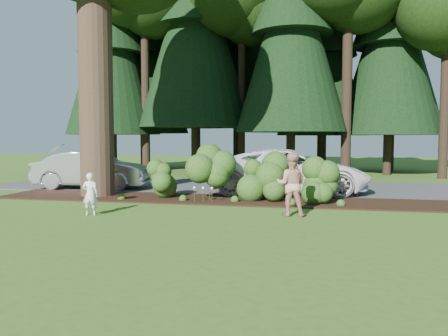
# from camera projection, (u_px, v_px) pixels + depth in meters

# --- Properties ---
(ground) EXTENTS (80.00, 80.00, 0.00)m
(ground) POSITION_uv_depth(u_px,v_px,m) (192.00, 217.00, 12.05)
(ground) COLOR #355618
(ground) RESTS_ON ground
(mulch_bed) EXTENTS (16.00, 2.50, 0.05)m
(mulch_bed) POSITION_uv_depth(u_px,v_px,m) (217.00, 200.00, 15.22)
(mulch_bed) COLOR black
(mulch_bed) RESTS_ON ground
(driveway) EXTENTS (22.00, 6.00, 0.03)m
(driveway) POSITION_uv_depth(u_px,v_px,m) (238.00, 186.00, 19.38)
(driveway) COLOR #38383A
(driveway) RESTS_ON ground
(shrub_row) EXTENTS (6.53, 1.60, 1.61)m
(shrub_row) POSITION_uv_depth(u_px,v_px,m) (239.00, 178.00, 14.90)
(shrub_row) COLOR #1F3D13
(shrub_row) RESTS_ON ground
(lily_cluster) EXTENTS (0.69, 0.09, 0.57)m
(lily_cluster) POSITION_uv_depth(u_px,v_px,m) (203.00, 189.00, 14.42)
(lily_cluster) COLOR #1F3D13
(lily_cluster) RESTS_ON ground
(tree_wall) EXTENTS (25.66, 12.15, 17.09)m
(tree_wall) POSITION_uv_depth(u_px,v_px,m) (266.00, 21.00, 27.34)
(tree_wall) COLOR black
(tree_wall) RESTS_ON ground
(car_silver_wagon) EXTENTS (4.98, 2.35, 1.58)m
(car_silver_wagon) POSITION_uv_depth(u_px,v_px,m) (92.00, 170.00, 18.52)
(car_silver_wagon) COLOR silver
(car_silver_wagon) RESTS_ON driveway
(car_white_suv) EXTENTS (6.44, 3.51, 1.71)m
(car_white_suv) POSITION_uv_depth(u_px,v_px,m) (289.00, 171.00, 16.91)
(car_white_suv) COLOR white
(car_white_suv) RESTS_ON driveway
(car_dark_suv) EXTENTS (4.99, 2.37, 1.40)m
(car_dark_suv) POSITION_uv_depth(u_px,v_px,m) (289.00, 169.00, 20.08)
(car_dark_suv) COLOR black
(car_dark_suv) RESTS_ON driveway
(child) EXTENTS (0.49, 0.37, 1.21)m
(child) POSITION_uv_depth(u_px,v_px,m) (90.00, 194.00, 12.23)
(child) COLOR white
(child) RESTS_ON ground
(adult) EXTENTS (0.86, 0.68, 1.77)m
(adult) POSITION_uv_depth(u_px,v_px,m) (291.00, 184.00, 12.15)
(adult) COLOR #AE3517
(adult) RESTS_ON ground
(frisbee) EXTENTS (0.49, 0.46, 0.35)m
(frisbee) POSITION_uv_depth(u_px,v_px,m) (57.00, 148.00, 12.56)
(frisbee) COLOR #15776C
(frisbee) RESTS_ON ground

